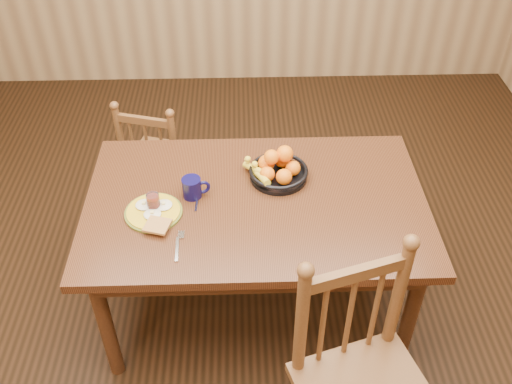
{
  "coord_description": "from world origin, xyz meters",
  "views": [
    {
      "loc": [
        -0.06,
        -2.0,
        2.52
      ],
      "look_at": [
        0.0,
        0.0,
        0.8
      ],
      "focal_mm": 40.0,
      "sensor_mm": 36.0,
      "label": 1
    }
  ],
  "objects_px": {
    "coffee_mug": "(193,187)",
    "fruit_bowl": "(277,169)",
    "breakfast_plate": "(154,212)",
    "dining_table": "(256,213)",
    "chair_far": "(160,161)"
  },
  "relations": [
    {
      "from": "chair_far",
      "to": "fruit_bowl",
      "type": "relative_size",
      "value": 2.66
    },
    {
      "from": "chair_far",
      "to": "breakfast_plate",
      "type": "height_order",
      "value": "chair_far"
    },
    {
      "from": "coffee_mug",
      "to": "fruit_bowl",
      "type": "distance_m",
      "value": 0.42
    },
    {
      "from": "dining_table",
      "to": "coffee_mug",
      "type": "bearing_deg",
      "value": 172.17
    },
    {
      "from": "dining_table",
      "to": "chair_far",
      "type": "relative_size",
      "value": 1.86
    },
    {
      "from": "coffee_mug",
      "to": "fruit_bowl",
      "type": "bearing_deg",
      "value": 17.31
    },
    {
      "from": "chair_far",
      "to": "breakfast_plate",
      "type": "distance_m",
      "value": 0.91
    },
    {
      "from": "breakfast_plate",
      "to": "coffee_mug",
      "type": "xyz_separation_m",
      "value": [
        0.17,
        0.12,
        0.04
      ]
    },
    {
      "from": "coffee_mug",
      "to": "dining_table",
      "type": "bearing_deg",
      "value": -7.83
    },
    {
      "from": "coffee_mug",
      "to": "fruit_bowl",
      "type": "relative_size",
      "value": 0.41
    },
    {
      "from": "breakfast_plate",
      "to": "dining_table",
      "type": "bearing_deg",
      "value": 10.12
    },
    {
      "from": "dining_table",
      "to": "chair_far",
      "type": "height_order",
      "value": "chair_far"
    },
    {
      "from": "chair_far",
      "to": "coffee_mug",
      "type": "height_order",
      "value": "chair_far"
    },
    {
      "from": "fruit_bowl",
      "to": "breakfast_plate",
      "type": "bearing_deg",
      "value": -156.57
    },
    {
      "from": "breakfast_plate",
      "to": "fruit_bowl",
      "type": "bearing_deg",
      "value": 23.43
    }
  ]
}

